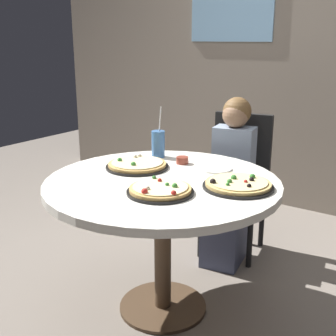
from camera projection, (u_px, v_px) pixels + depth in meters
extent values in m
plane|color=slate|center=(163.00, 307.00, 2.42)|extent=(8.00, 8.00, 0.00)
cube|color=gray|center=(301.00, 37.00, 3.54)|extent=(5.20, 0.12, 2.90)
cube|color=#8CBFE5|center=(232.00, 1.00, 3.74)|extent=(0.79, 0.02, 0.67)
cylinder|color=silver|center=(162.00, 183.00, 2.21)|extent=(1.20, 1.20, 0.04)
cylinder|color=#4C3826|center=(163.00, 248.00, 2.32)|extent=(0.09, 0.09, 0.69)
cylinder|color=#4C3826|center=(163.00, 306.00, 2.42)|extent=(0.48, 0.48, 0.02)
cube|color=black|center=(233.00, 193.00, 2.95)|extent=(0.46, 0.46, 0.04)
cube|color=black|center=(242.00, 150.00, 3.03)|extent=(0.40, 0.11, 0.52)
cylinder|color=black|center=(200.00, 229.00, 2.93)|extent=(0.04, 0.04, 0.41)
cylinder|color=black|center=(250.00, 238.00, 2.80)|extent=(0.04, 0.04, 0.41)
cylinder|color=black|center=(216.00, 211.00, 3.23)|extent=(0.04, 0.04, 0.41)
cylinder|color=black|center=(262.00, 219.00, 3.09)|extent=(0.04, 0.04, 0.41)
cube|color=#3F4766|center=(225.00, 230.00, 2.87)|extent=(0.29, 0.36, 0.45)
cube|color=#8C9EB7|center=(234.00, 160.00, 2.86)|extent=(0.28, 0.20, 0.44)
sphere|color=#997051|center=(236.00, 115.00, 2.78)|extent=(0.17, 0.17, 0.17)
sphere|color=brown|center=(237.00, 111.00, 2.79)|extent=(0.18, 0.18, 0.18)
cylinder|color=black|center=(137.00, 167.00, 2.41)|extent=(0.35, 0.35, 0.01)
cylinder|color=tan|center=(137.00, 164.00, 2.40)|extent=(0.32, 0.32, 0.02)
cylinder|color=beige|center=(137.00, 162.00, 2.40)|extent=(0.29, 0.29, 0.01)
sphere|color=beige|center=(139.00, 156.00, 2.51)|extent=(0.02, 0.02, 0.02)
sphere|color=#387F33|center=(120.00, 160.00, 2.42)|extent=(0.03, 0.03, 0.03)
sphere|color=beige|center=(135.00, 156.00, 2.49)|extent=(0.02, 0.02, 0.02)
sphere|color=#387F33|center=(133.00, 164.00, 2.34)|extent=(0.03, 0.03, 0.03)
sphere|color=beige|center=(139.00, 155.00, 2.52)|extent=(0.02, 0.02, 0.02)
cylinder|color=black|center=(160.00, 192.00, 2.01)|extent=(0.31, 0.31, 0.01)
cylinder|color=tan|center=(160.00, 189.00, 2.01)|extent=(0.29, 0.29, 0.02)
cylinder|color=beige|center=(160.00, 187.00, 2.01)|extent=(0.26, 0.26, 0.01)
sphere|color=beige|center=(147.00, 188.00, 1.96)|extent=(0.02, 0.02, 0.02)
sphere|color=#387F33|center=(175.00, 186.00, 1.99)|extent=(0.03, 0.03, 0.03)
sphere|color=#387F33|center=(154.00, 178.00, 2.11)|extent=(0.02, 0.02, 0.02)
sphere|color=#B2231E|center=(174.00, 193.00, 1.90)|extent=(0.02, 0.02, 0.02)
sphere|color=#B2231E|center=(160.00, 180.00, 2.07)|extent=(0.02, 0.02, 0.02)
sphere|color=#387F33|center=(167.00, 184.00, 2.02)|extent=(0.02, 0.02, 0.02)
sphere|color=#B2231E|center=(145.00, 191.00, 1.92)|extent=(0.03, 0.03, 0.03)
cylinder|color=black|center=(238.00, 187.00, 2.09)|extent=(0.34, 0.34, 0.01)
cylinder|color=#D8B266|center=(238.00, 184.00, 2.08)|extent=(0.32, 0.32, 0.02)
cylinder|color=beige|center=(238.00, 182.00, 2.08)|extent=(0.28, 0.28, 0.01)
sphere|color=black|center=(252.00, 180.00, 2.08)|extent=(0.02, 0.02, 0.02)
sphere|color=#387F33|center=(228.00, 184.00, 2.02)|extent=(0.02, 0.02, 0.02)
sphere|color=#387F33|center=(230.00, 181.00, 2.06)|extent=(0.02, 0.02, 0.02)
sphere|color=#387F33|center=(252.00, 177.00, 2.13)|extent=(0.03, 0.03, 0.03)
sphere|color=#387F33|center=(234.00, 178.00, 2.11)|extent=(0.03, 0.03, 0.03)
sphere|color=#B2231E|center=(246.00, 181.00, 2.06)|extent=(0.02, 0.02, 0.02)
sphere|color=black|center=(249.00, 186.00, 2.00)|extent=(0.02, 0.02, 0.02)
sphere|color=black|center=(213.00, 182.00, 2.05)|extent=(0.03, 0.03, 0.03)
cylinder|color=#3F72B2|center=(158.00, 144.00, 2.61)|extent=(0.08, 0.08, 0.16)
cylinder|color=white|center=(160.00, 125.00, 2.57)|extent=(0.03, 0.01, 0.22)
cylinder|color=brown|center=(182.00, 160.00, 2.48)|extent=(0.07, 0.07, 0.04)
cylinder|color=white|center=(215.00, 169.00, 2.38)|extent=(0.18, 0.18, 0.01)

